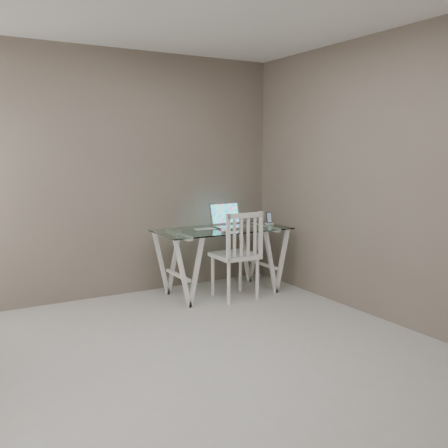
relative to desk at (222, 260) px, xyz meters
name	(u,v)px	position (x,y,z in m)	size (l,w,h in m)	color
room	(197,136)	(-1.16, -1.68, 1.33)	(4.50, 4.52, 2.71)	#B2B0AB
desk	(222,260)	(0.00, 0.00, 0.00)	(1.50, 0.70, 0.75)	silver
chair	(239,251)	(0.04, -0.29, 0.15)	(0.45, 0.45, 0.97)	white
laptop	(229,221)	(0.16, 0.11, 0.43)	(0.39, 0.35, 0.27)	silver
keyboard	(205,229)	(-0.20, 0.05, 0.37)	(0.25, 0.11, 0.01)	silver
mouse	(225,230)	(-0.07, -0.19, 0.38)	(0.12, 0.07, 0.04)	white
phone_dock	(269,221)	(0.66, 0.03, 0.40)	(0.08, 0.08, 0.14)	white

